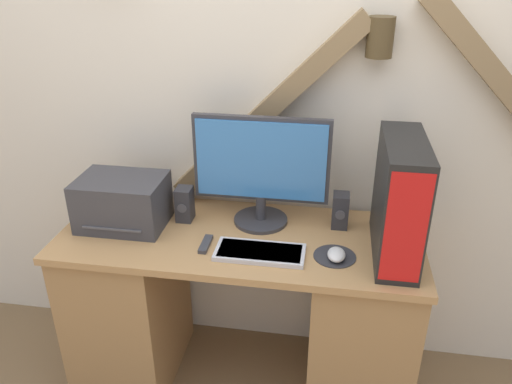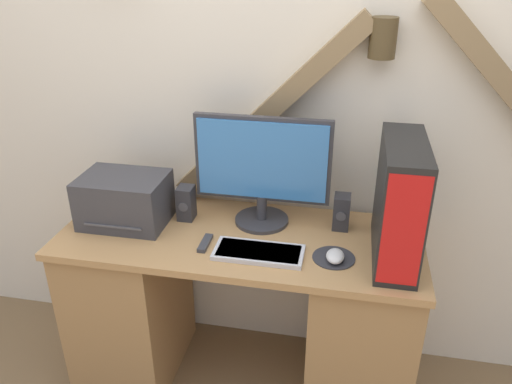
% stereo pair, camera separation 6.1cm
% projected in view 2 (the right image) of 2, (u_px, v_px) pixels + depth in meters
% --- Properties ---
extents(wall_back, '(6.40, 0.15, 2.70)m').
position_uv_depth(wall_back, '(257.00, 78.00, 2.09)').
color(wall_back, silver).
rests_on(wall_back, ground_plane).
extents(desk, '(1.47, 0.59, 0.79)m').
position_uv_depth(desk, '(241.00, 309.00, 2.20)').
color(desk, tan).
rests_on(desk, ground_plane).
extents(monitor, '(0.56, 0.23, 0.46)m').
position_uv_depth(monitor, '(262.00, 167.00, 2.03)').
color(monitor, '#333338').
rests_on(monitor, desk).
extents(keyboard, '(0.34, 0.15, 0.02)m').
position_uv_depth(keyboard, '(259.00, 252.00, 1.90)').
color(keyboard, silver).
rests_on(keyboard, desk).
extents(mousepad, '(0.16, 0.16, 0.00)m').
position_uv_depth(mousepad, '(334.00, 258.00, 1.88)').
color(mousepad, '#2D2D33').
rests_on(mousepad, desk).
extents(mouse, '(0.07, 0.10, 0.04)m').
position_uv_depth(mouse, '(335.00, 256.00, 1.85)').
color(mouse, silver).
rests_on(mouse, mousepad).
extents(computer_tower, '(0.15, 0.45, 0.45)m').
position_uv_depth(computer_tower, '(399.00, 202.00, 1.80)').
color(computer_tower, black).
rests_on(computer_tower, desk).
extents(printer, '(0.35, 0.26, 0.21)m').
position_uv_depth(printer, '(125.00, 200.00, 2.09)').
color(printer, '#38383D').
rests_on(printer, desk).
extents(speaker_left, '(0.07, 0.08, 0.15)m').
position_uv_depth(speaker_left, '(186.00, 203.00, 2.13)').
color(speaker_left, '#2D2D33').
rests_on(speaker_left, desk).
extents(speaker_right, '(0.07, 0.08, 0.15)m').
position_uv_depth(speaker_right, '(341.00, 212.00, 2.06)').
color(speaker_right, '#2D2D33').
rests_on(speaker_right, desk).
extents(remote_control, '(0.03, 0.12, 0.02)m').
position_uv_depth(remote_control, '(205.00, 243.00, 1.96)').
color(remote_control, '#38383D').
rests_on(remote_control, desk).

